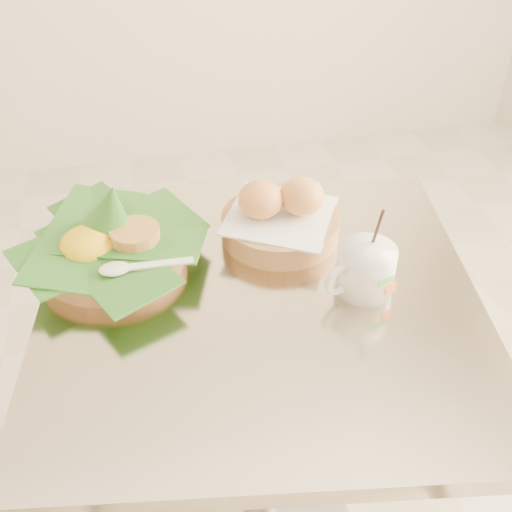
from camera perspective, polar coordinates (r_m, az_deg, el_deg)
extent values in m
cylinder|color=gray|center=(1.31, 0.34, -16.12)|extent=(0.07, 0.07, 0.69)
cube|color=beige|center=(1.04, 0.41, -4.25)|extent=(0.80, 0.80, 0.03)
cylinder|color=tan|center=(1.12, -12.72, 0.54)|extent=(0.25, 0.25, 0.04)
cone|color=#215919|center=(1.09, -12.89, 4.05)|extent=(0.15, 0.15, 0.13)
ellipsoid|color=yellow|center=(1.10, -14.68, 1.02)|extent=(0.09, 0.09, 0.05)
cylinder|color=#CC9347|center=(1.08, -10.72, 1.91)|extent=(0.08, 0.08, 0.02)
cylinder|color=tan|center=(1.15, 2.14, 2.71)|extent=(0.21, 0.21, 0.04)
cube|color=white|center=(1.14, 2.17, 3.62)|extent=(0.24, 0.24, 0.01)
ellipsoid|color=#B85F2A|center=(1.11, 0.40, 5.04)|extent=(0.08, 0.08, 0.06)
ellipsoid|color=#B85F2A|center=(1.13, 4.09, 5.33)|extent=(0.08, 0.08, 0.06)
cylinder|color=white|center=(1.03, 9.76, -1.17)|extent=(0.09, 0.09, 0.08)
torus|color=white|center=(1.00, 7.49, -2.10)|extent=(0.06, 0.03, 0.06)
cylinder|color=#4A2915|center=(1.01, 9.97, 0.41)|extent=(0.08, 0.08, 0.01)
cylinder|color=black|center=(1.01, 10.59, 1.94)|extent=(0.01, 0.05, 0.12)
cube|color=green|center=(1.00, 11.51, -2.24)|extent=(0.03, 0.01, 0.01)
cube|color=orange|center=(1.02, 11.89, -2.86)|extent=(0.02, 0.01, 0.02)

